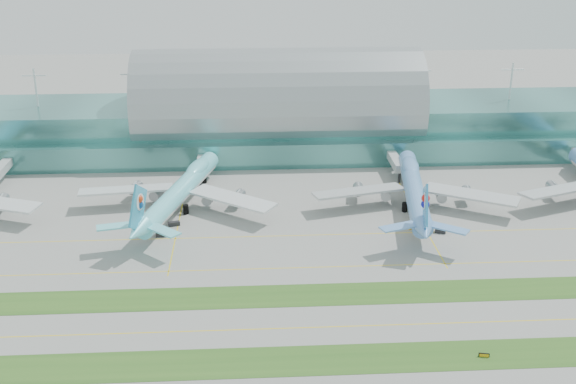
{
  "coord_description": "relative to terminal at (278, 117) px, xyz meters",
  "views": [
    {
      "loc": [
        -12.91,
        -167.76,
        97.64
      ],
      "look_at": [
        0.0,
        55.0,
        9.0
      ],
      "focal_mm": 45.0,
      "sensor_mm": 36.0,
      "label": 1
    }
  ],
  "objects": [
    {
      "name": "taxiway_sign_east",
      "position": [
        40.79,
        -157.78,
        -13.71
      ],
      "size": [
        2.48,
        0.79,
        1.05
      ],
      "rotation": [
        0.0,
        0.0,
        -0.21
      ],
      "color": "black",
      "rests_on": "ground"
    },
    {
      "name": "airliner_c",
      "position": [
        44.06,
        -67.26,
        -7.39
      ],
      "size": [
        70.26,
        80.39,
        22.15
      ],
      "rotation": [
        0.0,
        0.0,
        -0.14
      ],
      "color": "#659BDE",
      "rests_on": "ground"
    },
    {
      "name": "terminal",
      "position": [
        0.0,
        0.0,
        0.0
      ],
      "size": [
        340.0,
        69.1,
        36.0
      ],
      "color": "#3D7A75",
      "rests_on": "ground"
    },
    {
      "name": "grass_strip_far",
      "position": [
        -0.01,
        -126.79,
        -14.19
      ],
      "size": [
        420.0,
        12.0,
        0.08
      ],
      "primitive_type": "cube",
      "color": "#2D591E",
      "rests_on": "ground"
    },
    {
      "name": "gse_e",
      "position": [
        40.07,
        -85.59,
        -13.41
      ],
      "size": [
        3.26,
        2.11,
        1.64
      ],
      "primitive_type": "cube",
      "rotation": [
        0.0,
        0.0,
        0.04
      ],
      "color": "#D69E0C",
      "rests_on": "ground"
    },
    {
      "name": "taxiline_b",
      "position": [
        -0.01,
        -142.79,
        -14.22
      ],
      "size": [
        420.0,
        0.35,
        0.01
      ],
      "primitive_type": "cube",
      "color": "yellow",
      "rests_on": "ground"
    },
    {
      "name": "ground",
      "position": [
        -0.01,
        -128.79,
        -14.23
      ],
      "size": [
        700.0,
        700.0,
        0.0
      ],
      "primitive_type": "plane",
      "color": "gray",
      "rests_on": "ground"
    },
    {
      "name": "airliner_b",
      "position": [
        -36.43,
        -63.74,
        -7.38
      ],
      "size": [
        68.52,
        79.25,
        22.2
      ],
      "rotation": [
        0.0,
        0.0,
        -0.27
      ],
      "color": "#6ADDE9",
      "rests_on": "ground"
    },
    {
      "name": "gse_c",
      "position": [
        -41.11,
        -86.88,
        -13.45
      ],
      "size": [
        3.32,
        2.0,
        1.56
      ],
      "primitive_type": "cube",
      "rotation": [
        0.0,
        0.0,
        0.04
      ],
      "color": "black",
      "rests_on": "ground"
    },
    {
      "name": "taxiline_d",
      "position": [
        -0.01,
        -88.79,
        -14.22
      ],
      "size": [
        420.0,
        0.35,
        0.01
      ],
      "primitive_type": "cube",
      "color": "yellow",
      "rests_on": "ground"
    },
    {
      "name": "taxiline_c",
      "position": [
        -0.01,
        -110.79,
        -14.22
      ],
      "size": [
        420.0,
        0.35,
        0.01
      ],
      "primitive_type": "cube",
      "color": "yellow",
      "rests_on": "ground"
    },
    {
      "name": "gse_f",
      "position": [
        48.13,
        -89.34,
        -13.58
      ],
      "size": [
        3.84,
        2.83,
        1.3
      ],
      "primitive_type": "cube",
      "rotation": [
        0.0,
        0.0,
        -0.34
      ],
      "color": "black",
      "rests_on": "ground"
    },
    {
      "name": "gse_d",
      "position": [
        -37.82,
        -78.82,
        -13.56
      ],
      "size": [
        4.09,
        2.63,
        1.34
      ],
      "primitive_type": "cube",
      "rotation": [
        0.0,
        0.0,
        0.29
      ],
      "color": "black",
      "rests_on": "ground"
    },
    {
      "name": "grass_strip_near",
      "position": [
        -0.01,
        -156.79,
        -14.19
      ],
      "size": [
        420.0,
        12.0,
        0.08
      ],
      "primitive_type": "cube",
      "color": "#2D591E",
      "rests_on": "ground"
    }
  ]
}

